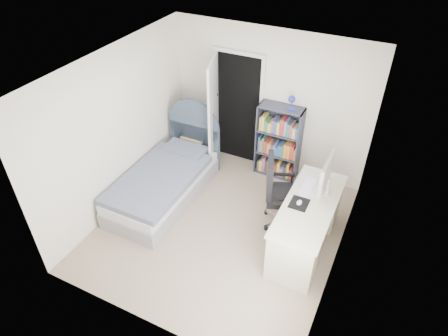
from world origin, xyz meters
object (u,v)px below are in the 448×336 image
at_px(bookcase, 279,144).
at_px(floor_lamp, 215,130).
at_px(bed, 166,180).
at_px(desk, 307,223).
at_px(office_chair, 278,189).
at_px(nightstand, 196,140).

bearing_deg(bookcase, floor_lamp, 177.39).
bearing_deg(floor_lamp, bookcase, -2.61).
distance_m(bed, desk, 2.38).
xyz_separation_m(bed, office_chair, (1.85, 0.17, 0.35)).
bearing_deg(office_chair, bookcase, 109.62).
xyz_separation_m(bookcase, desk, (0.95, -1.44, -0.17)).
height_order(floor_lamp, office_chair, floor_lamp).
bearing_deg(bed, office_chair, 5.28).
distance_m(floor_lamp, bookcase, 1.25).
relative_size(nightstand, bookcase, 0.40).
distance_m(bed, nightstand, 1.10).
bearing_deg(floor_lamp, desk, -34.26).
xyz_separation_m(nightstand, office_chair, (1.90, -0.93, 0.23)).
relative_size(bed, nightstand, 3.37).
relative_size(bookcase, desk, 0.95).
bearing_deg(desk, office_chair, 153.73).
relative_size(bed, office_chair, 1.80).
height_order(desk, office_chair, desk).
relative_size(floor_lamp, office_chair, 1.10).
distance_m(bed, bookcase, 1.99).
height_order(bed, desk, desk).
bearing_deg(nightstand, office_chair, -26.04).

